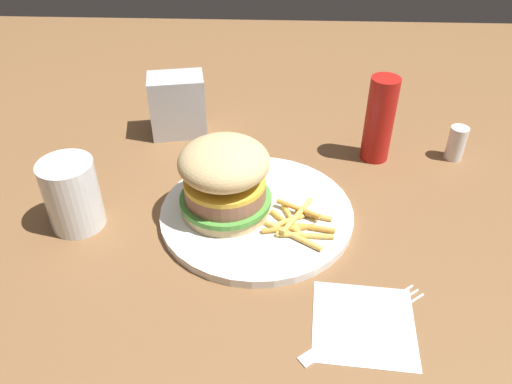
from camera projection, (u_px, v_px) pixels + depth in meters
ground_plane at (272, 217)px, 0.69m from camera, size 1.60×1.60×0.00m
plate at (256, 213)px, 0.69m from camera, size 0.26×0.26×0.01m
sandwich at (224, 178)px, 0.65m from camera, size 0.12×0.12×0.10m
fries_pile at (296, 224)px, 0.66m from camera, size 0.10×0.09×0.01m
napkin at (363, 324)px, 0.55m from camera, size 0.12×0.12×0.00m
fork at (364, 321)px, 0.55m from camera, size 0.15×0.12×0.00m
drink_glass at (72, 197)px, 0.66m from camera, size 0.07×0.07×0.10m
napkin_dispenser at (177, 105)px, 0.84m from camera, size 0.10×0.08×0.10m
ketchup_bottle at (379, 120)px, 0.77m from camera, size 0.04×0.04×0.14m
salt_shaker at (456, 143)px, 0.79m from camera, size 0.03×0.03×0.06m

